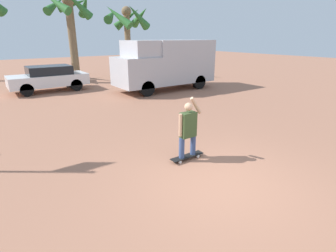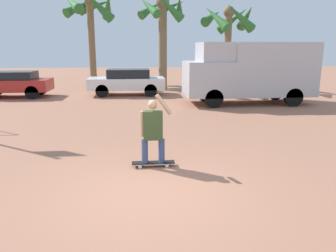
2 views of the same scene
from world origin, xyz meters
The scene contains 7 objects.
ground_plane centered at (0.00, 0.00, 0.00)m, with size 80.00×80.00×0.00m, color #A36B51.
skateboard centered at (0.16, 1.37, 0.08)m, with size 0.96×0.22×0.10m.
person_skateboarder centered at (0.15, 1.37, 0.88)m, with size 0.70×0.22×1.54m.
camper_van centered at (5.20, 9.50, 1.56)m, with size 5.94×2.25×2.84m.
parked_car_white centered at (-0.65, 13.02, 0.78)m, with size 4.20×1.88×1.45m.
palm_tree_near_van centered at (5.73, 15.28, 4.11)m, with size 3.48×3.50×5.29m.
palm_tree_center_background centered at (1.59, 15.05, 4.36)m, with size 3.15×3.13×5.71m.
Camera 1 is at (-3.82, -3.37, 3.02)m, focal length 28.00 mm.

